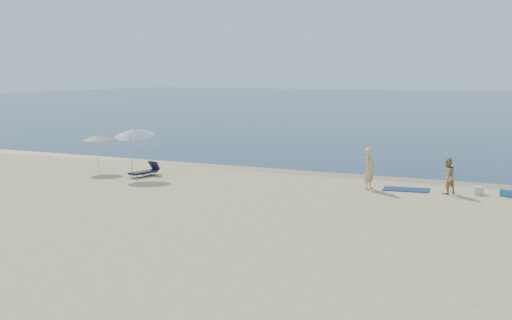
{
  "coord_description": "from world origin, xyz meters",
  "views": [
    {
      "loc": [
        9.6,
        -11.42,
        5.15
      ],
      "look_at": [
        -3.54,
        16.0,
        1.0
      ],
      "focal_mm": 45.0,
      "sensor_mm": 36.0,
      "label": 1
    }
  ],
  "objects_px": {
    "person_left": "(370,169)",
    "person_right": "(447,176)",
    "umbrella_near": "(135,132)",
    "blue_cooler": "(506,193)"
  },
  "relations": [
    {
      "from": "person_left",
      "to": "person_right",
      "type": "height_order",
      "value": "person_left"
    },
    {
      "from": "person_right",
      "to": "umbrella_near",
      "type": "distance_m",
      "value": 14.96
    },
    {
      "from": "umbrella_near",
      "to": "person_left",
      "type": "bearing_deg",
      "value": -7.49
    },
    {
      "from": "person_left",
      "to": "blue_cooler",
      "type": "height_order",
      "value": "person_left"
    },
    {
      "from": "person_right",
      "to": "umbrella_near",
      "type": "height_order",
      "value": "umbrella_near"
    },
    {
      "from": "umbrella_near",
      "to": "person_right",
      "type": "bearing_deg",
      "value": -7.63
    },
    {
      "from": "person_left",
      "to": "person_right",
      "type": "relative_size",
      "value": 1.19
    },
    {
      "from": "person_right",
      "to": "person_left",
      "type": "bearing_deg",
      "value": -43.06
    },
    {
      "from": "person_left",
      "to": "blue_cooler",
      "type": "bearing_deg",
      "value": -71.34
    },
    {
      "from": "umbrella_near",
      "to": "blue_cooler",
      "type": "bearing_deg",
      "value": -7.14
    }
  ]
}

